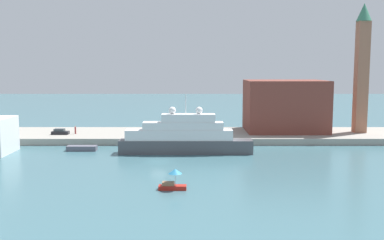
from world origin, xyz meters
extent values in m
plane|color=#3D6670|center=(0.00, 0.00, 0.00)|extent=(400.00, 400.00, 0.00)
cube|color=gray|center=(0.00, 25.32, 0.73)|extent=(110.00, 18.64, 1.46)
cube|color=#4C4C51|center=(4.80, 7.61, 1.32)|extent=(25.72, 3.52, 2.65)
cube|color=white|center=(3.51, 7.61, 3.64)|extent=(20.58, 3.24, 1.99)
cube|color=white|center=(4.28, 7.61, 5.37)|extent=(15.43, 2.96, 1.48)
cube|color=white|center=(5.31, 7.61, 6.90)|extent=(10.29, 2.68, 1.57)
cylinder|color=silver|center=(4.80, 7.61, 9.55)|extent=(0.16, 0.16, 3.74)
sphere|color=white|center=(7.37, 7.61, 8.37)|extent=(1.38, 1.38, 1.38)
sphere|color=white|center=(2.22, 7.61, 8.37)|extent=(1.38, 1.38, 1.38)
cube|color=#B22319|center=(3.34, -18.02, 0.29)|extent=(3.80, 1.29, 0.58)
cube|color=#8C6647|center=(2.77, -18.02, 0.83)|extent=(1.67, 1.04, 0.50)
cylinder|color=#B2B2B2|center=(3.72, -18.02, 1.40)|extent=(0.06, 0.06, 1.64)
cone|color=teal|center=(3.72, -18.02, 2.55)|extent=(1.88, 1.88, 0.66)
cube|color=#595966|center=(-16.03, 10.33, 0.50)|extent=(5.89, 1.95, 1.00)
cube|color=brown|center=(28.09, 27.94, 7.49)|extent=(18.48, 14.18, 12.06)
cube|color=#9E664C|center=(45.09, 25.65, 14.22)|extent=(2.65, 2.65, 25.52)
cone|color=#387A5B|center=(45.09, 25.65, 28.99)|extent=(3.44, 3.44, 4.03)
cube|color=black|center=(-23.86, 22.41, 1.81)|extent=(3.83, 1.64, 0.71)
cube|color=#262D33|center=(-24.05, 22.41, 2.45)|extent=(2.30, 1.48, 0.55)
cylinder|color=maroon|center=(-20.65, 23.20, 2.25)|extent=(0.36, 0.36, 1.59)
sphere|color=tan|center=(-20.65, 23.20, 3.17)|extent=(0.24, 0.24, 0.24)
cylinder|color=black|center=(4.53, 17.30, 1.78)|extent=(0.55, 0.55, 0.64)
camera|label=1|loc=(6.00, -76.93, 16.61)|focal=41.47mm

